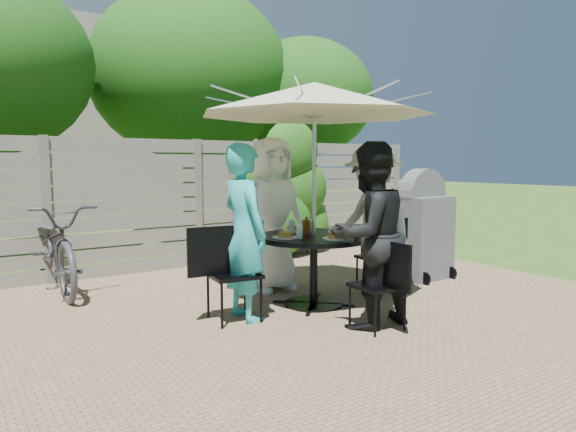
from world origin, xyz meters
TOP-DOWN VIEW (x-y plane):
  - backyard_envelope at (0.09, 10.29)m, footprint 60.00×60.00m
  - patio_table at (0.15, 0.40)m, footprint 1.17×1.17m
  - umbrella at (0.15, 0.40)m, footprint 2.42×2.42m
  - chair_back at (0.14, 1.37)m, footprint 0.44×0.65m
  - person_back at (0.14, 1.23)m, footprint 0.89×0.58m
  - chair_left at (-0.82, 0.40)m, footprint 0.70×0.50m
  - person_left at (-0.68, 0.40)m, footprint 0.41×0.62m
  - chair_front at (0.15, -0.56)m, footprint 0.42×0.61m
  - person_front at (0.15, -0.43)m, footprint 0.83×0.65m
  - chair_right at (1.11, 0.41)m, footprint 0.64×0.45m
  - person_right at (0.98, 0.41)m, footprint 0.64×1.11m
  - plate_back at (0.15, 0.76)m, footprint 0.26×0.26m
  - plate_left at (-0.21, 0.40)m, footprint 0.26×0.26m
  - plate_front at (0.15, 0.04)m, footprint 0.26×0.26m
  - plate_right at (0.51, 0.41)m, footprint 0.26×0.26m
  - glass_back at (0.04, 0.66)m, footprint 0.07×0.07m
  - glass_left at (-0.11, 0.30)m, footprint 0.07×0.07m
  - glass_front at (0.25, 0.15)m, footprint 0.07×0.07m
  - syrup_jug at (0.09, 0.45)m, footprint 0.09×0.09m
  - coffee_cup at (0.25, 0.62)m, footprint 0.08×0.08m
  - bicycle at (-1.99, 2.60)m, footprint 0.74×2.02m
  - bbq_grill at (2.08, 0.65)m, footprint 0.74×0.59m

SIDE VIEW (x-z plane):
  - chair_front at x=0.15m, z-range -0.17..0.67m
  - chair_right at x=1.11m, z-range -0.17..0.69m
  - chair_back at x=0.14m, z-range -0.18..0.73m
  - chair_left at x=-0.82m, z-range -0.19..0.75m
  - bicycle at x=-1.99m, z-range 0.00..1.05m
  - patio_table at x=0.15m, z-range 0.15..0.91m
  - bbq_grill at x=2.08m, z-range -0.06..1.38m
  - plate_back at x=0.15m, z-range 0.75..0.82m
  - plate_left at x=-0.21m, z-range 0.75..0.82m
  - plate_front at x=0.15m, z-range 0.75..0.82m
  - plate_right at x=0.51m, z-range 0.75..0.82m
  - coffee_cup at x=0.25m, z-range 0.76..0.88m
  - glass_back at x=0.04m, z-range 0.76..0.90m
  - glass_left at x=-0.11m, z-range 0.76..0.90m
  - glass_front at x=0.25m, z-range 0.76..0.90m
  - syrup_jug at x=0.09m, z-range 0.76..0.92m
  - person_left at x=-0.68m, z-range 0.00..1.70m
  - person_front at x=0.15m, z-range 0.00..1.71m
  - person_right at x=0.98m, z-range 0.00..1.71m
  - person_back at x=0.14m, z-range 0.00..1.81m
  - umbrella at x=0.15m, z-range 0.99..3.33m
  - backyard_envelope at x=0.09m, z-range 0.11..5.11m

